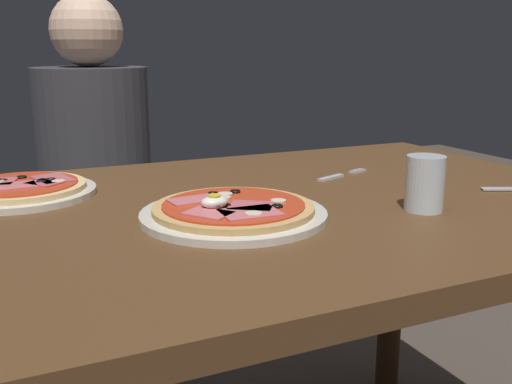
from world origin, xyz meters
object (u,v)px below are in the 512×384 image
at_px(water_glass_near, 425,187).
at_px(pizza_foreground, 233,211).
at_px(diner_person, 98,211).
at_px(pizza_across_left, 20,190).
at_px(fork, 339,176).
at_px(dining_table, 289,255).

bearing_deg(water_glass_near, pizza_foreground, 163.83).
xyz_separation_m(pizza_foreground, diner_person, (-0.07, 0.87, -0.21)).
relative_size(pizza_across_left, diner_person, 0.24).
height_order(water_glass_near, fork, water_glass_near).
height_order(pizza_foreground, diner_person, diner_person).
bearing_deg(fork, diner_person, 121.27).
bearing_deg(fork, pizza_across_left, 170.21).
relative_size(water_glass_near, diner_person, 0.08).
bearing_deg(water_glass_near, pizza_across_left, 147.15).
xyz_separation_m(pizza_foreground, pizza_across_left, (-0.31, 0.31, -0.00)).
distance_m(dining_table, pizza_across_left, 0.53).
bearing_deg(diner_person, water_glass_near, 112.03).
bearing_deg(pizza_foreground, diner_person, 94.69).
height_order(pizza_foreground, fork, pizza_foreground).
height_order(dining_table, diner_person, diner_person).
relative_size(pizza_foreground, fork, 2.02).
xyz_separation_m(pizza_across_left, water_glass_near, (0.63, -0.40, 0.03)).
bearing_deg(fork, dining_table, -146.68).
bearing_deg(dining_table, diner_person, 105.51).
bearing_deg(fork, water_glass_near, -93.27).
distance_m(pizza_foreground, pizza_across_left, 0.44).
relative_size(pizza_across_left, water_glass_near, 2.95).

